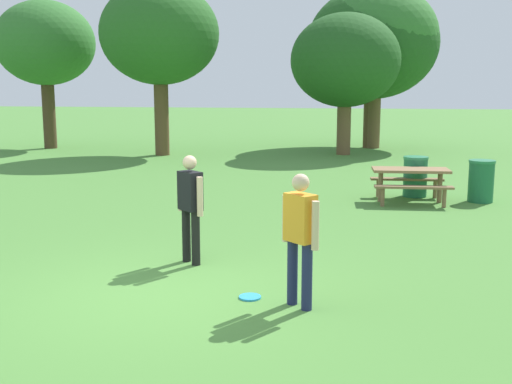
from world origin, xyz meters
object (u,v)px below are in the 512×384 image
(picnic_table_near, at_px, (410,178))
(tree_tall_left, at_px, (45,44))
(person_catcher, at_px, (300,232))
(frisbee, at_px, (250,297))
(person_thrower, at_px, (190,202))
(tree_back_left, at_px, (376,38))
(tree_broad_center, at_px, (160,35))
(trash_can_further_along, at_px, (481,181))
(tree_slender_mid, at_px, (373,44))
(tree_far_right, at_px, (345,61))
(trash_can_beside_table, at_px, (415,176))

(picnic_table_near, xyz_separation_m, tree_tall_left, (-13.71, 10.06, 3.66))
(person_catcher, relative_size, frisbee, 5.83)
(person_thrower, distance_m, tree_back_left, 18.39)
(frisbee, bearing_deg, tree_broad_center, 110.76)
(trash_can_further_along, relative_size, tree_broad_center, 0.15)
(person_catcher, relative_size, tree_slender_mid, 0.25)
(person_thrower, bearing_deg, tree_far_right, 82.35)
(trash_can_beside_table, height_order, tree_tall_left, tree_tall_left)
(picnic_table_near, relative_size, trash_can_further_along, 1.84)
(tree_far_right, bearing_deg, tree_tall_left, 177.61)
(tree_tall_left, height_order, tree_broad_center, tree_broad_center)
(picnic_table_near, xyz_separation_m, trash_can_further_along, (1.60, 0.27, -0.08))
(person_thrower, distance_m, frisbee, 2.05)
(trash_can_beside_table, distance_m, tree_tall_left, 17.13)
(trash_can_beside_table, bearing_deg, person_thrower, -121.39)
(tree_back_left, bearing_deg, trash_can_further_along, -80.07)
(person_catcher, height_order, picnic_table_near, person_catcher)
(frisbee, xyz_separation_m, tree_back_left, (2.08, 19.19, 4.46))
(person_thrower, xyz_separation_m, picnic_table_near, (3.69, 5.59, -0.38))
(tree_tall_left, bearing_deg, person_catcher, -55.72)
(tree_tall_left, bearing_deg, tree_broad_center, -17.89)
(person_thrower, bearing_deg, trash_can_beside_table, 58.61)
(frisbee, bearing_deg, tree_slender_mid, 84.23)
(trash_can_further_along, bearing_deg, tree_slender_mid, 100.41)
(trash_can_beside_table, bearing_deg, frisbee, -109.42)
(tree_far_right, distance_m, tree_slender_mid, 3.03)
(trash_can_beside_table, xyz_separation_m, trash_can_further_along, (1.42, -0.49, 0.00))
(person_thrower, relative_size, tree_slender_mid, 0.25)
(person_thrower, xyz_separation_m, frisbee, (1.13, -1.43, -0.93))
(frisbee, xyz_separation_m, picnic_table_near, (2.56, 7.02, 0.55))
(trash_can_beside_table, distance_m, trash_can_further_along, 1.50)
(person_thrower, relative_size, person_catcher, 1.00)
(trash_can_beside_table, xyz_separation_m, tree_far_right, (-1.84, 8.80, 3.00))
(tree_broad_center, bearing_deg, tree_far_right, 10.26)
(trash_can_beside_table, distance_m, tree_far_right, 9.47)
(frisbee, height_order, tree_slender_mid, tree_slender_mid)
(person_thrower, bearing_deg, frisbee, -51.68)
(person_catcher, height_order, tree_tall_left, tree_tall_left)
(trash_can_beside_table, relative_size, tree_tall_left, 0.16)
(tree_tall_left, distance_m, tree_far_right, 12.08)
(tree_slender_mid, bearing_deg, trash_can_further_along, -79.59)
(person_catcher, distance_m, tree_broad_center, 17.22)
(person_catcher, height_order, tree_back_left, tree_back_left)
(trash_can_further_along, distance_m, tree_tall_left, 18.55)
(picnic_table_near, distance_m, trash_can_further_along, 1.63)
(frisbee, xyz_separation_m, tree_slender_mid, (1.95, 19.31, 4.24))
(picnic_table_near, distance_m, trash_can_beside_table, 0.79)
(tree_slender_mid, bearing_deg, person_thrower, -99.79)
(person_catcher, xyz_separation_m, frisbee, (-0.64, 0.22, -0.93))
(person_thrower, distance_m, tree_far_right, 15.49)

